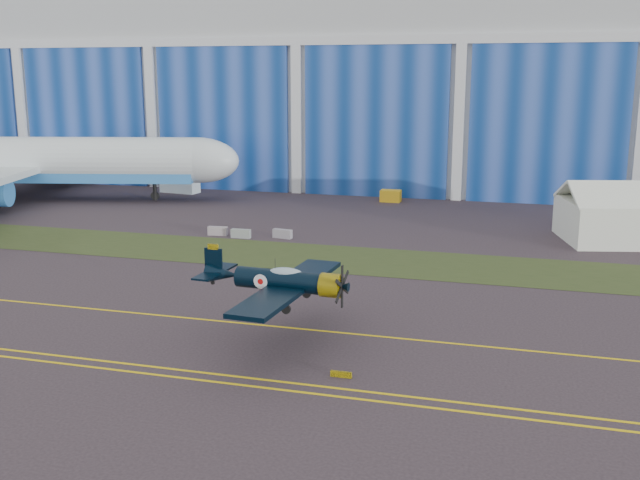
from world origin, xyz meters
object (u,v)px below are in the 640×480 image
(shipping_container, at_px, (180,184))
(warbird, at_px, (280,280))
(jetliner, at_px, (9,110))
(tent, at_px, (632,211))
(tug, at_px, (391,196))

(shipping_container, bearing_deg, warbird, -50.18)
(warbird, distance_m, jetliner, 66.33)
(tent, relative_size, shipping_container, 2.79)
(jetliner, distance_m, tent, 76.11)
(tent, distance_m, tug, 31.97)
(warbird, xyz_separation_m, jetliner, (-51.20, 41.45, 7.76))
(warbird, xyz_separation_m, tent, (24.27, 36.58, -0.91))
(tent, relative_size, tug, 5.75)
(jetliner, distance_m, shipping_container, 23.93)
(jetliner, xyz_separation_m, tug, (48.19, 11.65, -10.96))
(jetliner, bearing_deg, shipping_container, 17.59)
(jetliner, height_order, tug, jetliner)
(jetliner, bearing_deg, tent, -17.51)
(warbird, bearing_deg, tug, 97.16)
(shipping_container, bearing_deg, jetliner, -140.75)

